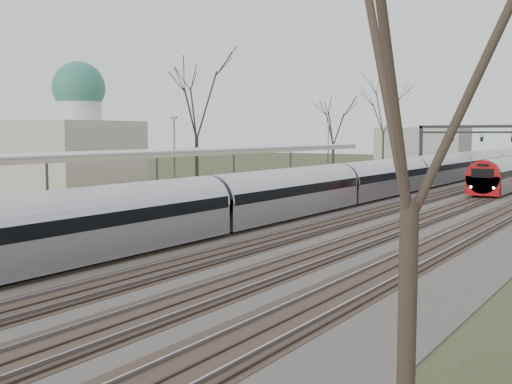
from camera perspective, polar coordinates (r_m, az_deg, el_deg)
track_bed at (r=52.49m, az=14.70°, el=-0.43°), size 24.00×160.00×0.22m
platform at (r=41.28m, az=-5.53°, el=-1.17°), size 3.50×69.00×1.00m
canopy at (r=37.60m, az=-9.85°, el=3.38°), size 4.10×50.00×3.11m
dome_building at (r=50.21m, az=-16.65°, el=3.46°), size 10.00×8.00×10.30m
signal_gantry at (r=81.29m, az=21.39°, el=4.76°), size 21.00×0.59×6.08m
tree_west_far at (r=54.27m, az=-5.33°, el=8.31°), size 5.50×5.50×11.33m
tree_east_near at (r=10.37m, az=13.82°, el=13.10°), size 4.50×4.50×9.27m
train_near at (r=58.21m, az=13.75°, el=1.54°), size 2.62×90.21×3.05m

